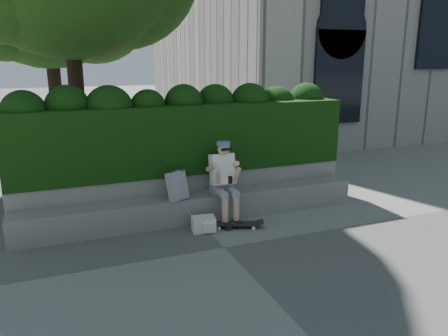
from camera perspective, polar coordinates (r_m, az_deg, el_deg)
name	(u,v)px	position (r m, az deg, el deg)	size (l,w,h in m)	color
ground	(224,248)	(6.59, 0.02, -10.35)	(80.00, 80.00, 0.00)	slate
bench_ledge	(197,207)	(7.60, -3.52, -5.15)	(6.00, 0.45, 0.45)	gray
planter_wall	(189,192)	(7.98, -4.62, -3.08)	(6.00, 0.50, 0.75)	gray
hedge	(184,137)	(7.96, -5.24, 4.08)	(6.00, 1.00, 1.20)	black
person	(224,178)	(7.42, -0.04, -1.35)	(0.40, 0.76, 1.38)	gray
skateboard	(236,224)	(7.28, 1.59, -7.31)	(0.83, 0.47, 0.08)	black
backpack_plaid	(177,186)	(7.26, -6.13, -2.32)	(0.32, 0.17, 0.47)	#B5B6BA
backpack_ground	(203,224)	(7.15, -2.70, -7.31)	(0.37, 0.26, 0.24)	silver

